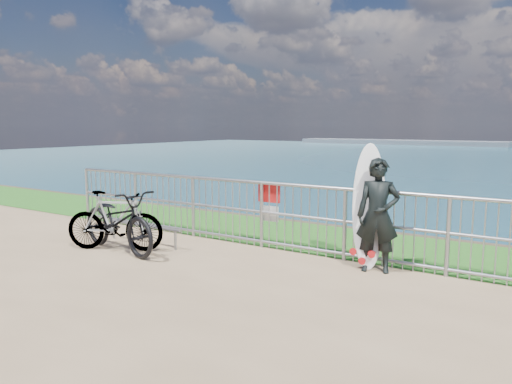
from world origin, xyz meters
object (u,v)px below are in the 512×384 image
Objects in this scene: surfboard at (369,211)px; bicycle_far at (115,221)px; bicycle_near at (118,220)px; surfer at (378,215)px.

surfboard reaches higher than bicycle_far.
bicycle_near reaches higher than bicycle_far.
surfer is 0.82× the size of bicycle_near.
bicycle_far is (-4.02, -1.22, -0.31)m from surfer.
bicycle_near is 0.11m from bicycle_far.
surfboard is at bearing -59.27° from bicycle_near.
bicycle_far is (-3.84, -1.34, -0.34)m from surfboard.
bicycle_near is (-3.73, -1.36, -0.32)m from surfboard.
bicycle_near is 1.19× the size of bicycle_far.
bicycle_far is at bearing 90.97° from bicycle_near.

